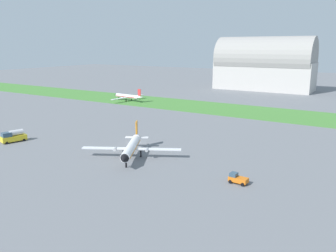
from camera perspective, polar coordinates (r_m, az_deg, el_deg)
ground_plane at (r=94.28m, az=-5.47°, el=-2.76°), size 600.00×600.00×0.00m
grass_taxiway_strip at (r=145.81m, az=8.97°, el=2.85°), size 360.00×28.00×0.08m
airplane_taxiing_turboprop at (r=165.06m, az=-6.70°, el=4.93°), size 18.16×21.18×6.34m
airplane_foreground_turboprop at (r=81.23m, az=-6.12°, el=-3.51°), size 21.52×18.73×7.05m
fuel_truck_near_gate at (r=103.30m, az=-24.36°, el=-1.58°), size 4.07×6.91×3.29m
pushback_tug_midfield at (r=67.95m, az=11.50°, el=-8.59°), size 3.70×2.23×1.95m
hangar_distant at (r=214.64m, az=15.75°, el=9.77°), size 56.44×24.83×31.24m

